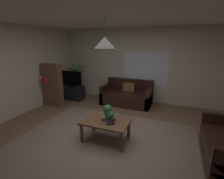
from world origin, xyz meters
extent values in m
cube|color=brown|center=(0.00, 0.00, -0.01)|extent=(5.74, 5.56, 0.02)
cube|color=gray|center=(0.00, -0.20, 0.00)|extent=(3.73, 3.06, 0.01)
cube|color=beige|center=(0.00, 2.81, 1.28)|extent=(5.86, 0.06, 2.56)
cube|color=beige|center=(-2.90, 0.00, 1.28)|extent=(0.06, 5.56, 2.56)
cube|color=white|center=(0.00, 0.00, 2.57)|extent=(5.74, 5.56, 0.02)
cube|color=white|center=(0.26, 2.78, 1.19)|extent=(1.49, 0.01, 1.14)
cube|color=black|center=(-0.25, 2.25, 0.21)|extent=(1.65, 0.87, 0.42)
cube|color=black|center=(-0.25, 2.62, 0.62)|extent=(1.65, 0.12, 0.40)
cube|color=black|center=(-1.01, 2.25, 0.32)|extent=(0.12, 0.87, 0.64)
cube|color=black|center=(0.52, 2.25, 0.32)|extent=(0.12, 0.87, 0.64)
cube|color=brown|center=(-0.23, 2.44, 0.56)|extent=(0.40, 0.13, 0.28)
cube|color=black|center=(2.33, 0.74, 0.32)|extent=(0.87, 0.12, 0.64)
cube|color=brown|center=(0.00, -0.06, 0.44)|extent=(1.00, 0.65, 0.04)
cylinder|color=brown|center=(-0.44, -0.33, 0.21)|extent=(0.07, 0.07, 0.42)
cylinder|color=brown|center=(0.43, -0.33, 0.21)|extent=(0.07, 0.07, 0.42)
cylinder|color=brown|center=(-0.44, 0.20, 0.21)|extent=(0.07, 0.07, 0.42)
cylinder|color=brown|center=(0.43, 0.20, 0.21)|extent=(0.07, 0.07, 0.42)
cube|color=#72387F|center=(-0.04, -0.04, 0.47)|extent=(0.13, 0.10, 0.03)
cube|color=#99663F|center=(-0.04, -0.03, 0.50)|extent=(0.12, 0.11, 0.03)
cube|color=black|center=(0.17, -0.19, 0.47)|extent=(0.16, 0.14, 0.02)
cube|color=black|center=(0.16, -0.02, 0.47)|extent=(0.07, 0.16, 0.02)
cylinder|color=#4C4C51|center=(0.07, -0.05, 0.50)|extent=(0.18, 0.18, 0.08)
sphere|color=#2D6B33|center=(0.09, -0.05, 0.60)|extent=(0.19, 0.19, 0.19)
sphere|color=#2D6B33|center=(0.05, -0.04, 0.66)|extent=(0.18, 0.18, 0.18)
sphere|color=#2D6B33|center=(0.04, -0.03, 0.71)|extent=(0.19, 0.19, 0.19)
cube|color=black|center=(-2.32, 2.03, 0.25)|extent=(0.90, 0.44, 0.50)
cube|color=black|center=(-2.32, 2.01, 0.81)|extent=(0.92, 0.05, 0.52)
cube|color=black|center=(-2.32, 1.99, 0.81)|extent=(0.88, 0.00, 0.48)
cube|color=black|center=(-2.32, 2.01, 0.52)|extent=(0.24, 0.16, 0.04)
cylinder|color=#4C4C51|center=(-2.36, 2.43, 0.15)|extent=(0.32, 0.32, 0.30)
cylinder|color=brown|center=(-2.36, 2.43, 0.67)|extent=(0.05, 0.05, 0.74)
cone|color=#3D7F3D|center=(-2.11, 2.48, 1.12)|extent=(0.54, 0.23, 0.28)
cone|color=#3D7F3D|center=(-2.26, 2.60, 1.14)|extent=(0.26, 0.40, 0.34)
cone|color=#3D7F3D|center=(-2.37, 2.64, 1.18)|extent=(0.11, 0.47, 0.37)
cone|color=#3D7F3D|center=(-2.53, 2.51, 1.18)|extent=(0.41, 0.27, 0.40)
cone|color=#3D7F3D|center=(-2.49, 2.34, 1.12)|extent=(0.34, 0.30, 0.29)
cone|color=#3D7F3D|center=(-2.45, 2.20, 1.11)|extent=(0.21, 0.51, 0.30)
cone|color=#3D7F3D|center=(-2.25, 2.29, 1.10)|extent=(0.27, 0.38, 0.29)
cube|color=brown|center=(-2.50, 1.23, 0.70)|extent=(0.70, 0.22, 1.40)
cube|color=beige|center=(-2.78, 1.11, 0.88)|extent=(0.03, 0.16, 0.22)
cube|color=#2D4C8C|center=(-2.74, 1.11, 0.86)|extent=(0.05, 0.16, 0.17)
cube|color=#B22D2D|center=(-2.69, 1.11, 0.87)|extent=(0.04, 0.16, 0.21)
cube|color=#72387F|center=(-2.64, 1.11, 0.86)|extent=(0.04, 0.16, 0.17)
cube|color=#B22D2D|center=(-2.60, 1.11, 0.88)|extent=(0.03, 0.16, 0.23)
cylinder|color=black|center=(0.00, -0.06, 2.36)|extent=(0.01, 0.01, 0.40)
cone|color=#4C4742|center=(0.00, -0.06, 2.05)|extent=(0.40, 0.40, 0.21)
camera|label=1|loc=(1.34, -3.04, 2.05)|focal=27.08mm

